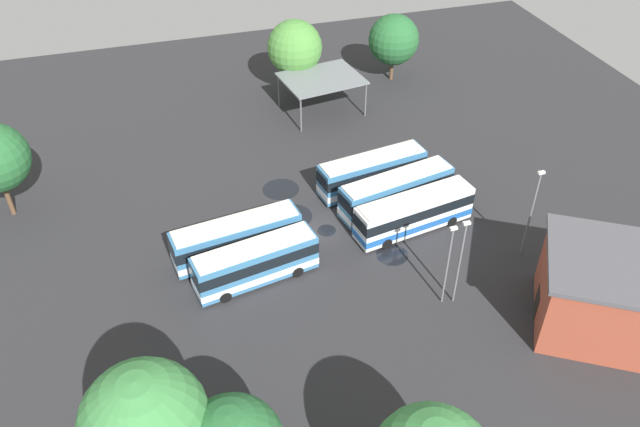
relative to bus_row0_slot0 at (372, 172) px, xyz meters
The scene contains 19 objects.
ground_plane 8.24m from the bus_row0_slot0, 35.47° to the left, with size 92.27×92.27×0.00m, color #28282B.
bus_row0_slot0 is the anchor object (origin of this frame).
bus_row0_slot1 3.73m from the bus_row0_slot0, 106.20° to the left, with size 11.37×4.62×3.61m.
bus_row0_slot2 7.06m from the bus_row0_slot0, 100.91° to the left, with size 11.32×4.29×3.61m.
bus_row1_slot1 15.43m from the bus_row0_slot0, 22.19° to the left, with size 11.18×3.97×3.61m.
bus_row1_slot2 16.30m from the bus_row0_slot0, 34.49° to the left, with size 10.46×4.27×3.61m.
depot_building 23.95m from the bus_row0_slot0, 115.83° to the left, with size 13.24×12.81×6.37m.
maintenance_shelter 16.18m from the bus_row0_slot0, 89.59° to the right, with size 9.56×8.06×4.23m.
lamp_post_near_entrance 15.79m from the bus_row0_slot0, 124.89° to the left, with size 0.56×0.28×8.57m.
lamp_post_far_corner 16.03m from the bus_row0_slot0, 89.92° to the left, with size 0.56×0.28×7.57m.
lamp_post_by_building 16.28m from the bus_row0_slot0, 93.04° to the left, with size 0.56×0.28×8.00m.
tree_east_edge 34.14m from the bus_row0_slot0, 47.78° to the left, with size 7.12×7.12×10.16m.
tree_west_edge 24.06m from the bus_row0_slot0, 116.55° to the right, with size 6.13×6.13×8.29m.
tree_northeast 21.63m from the bus_row0_slot0, 85.11° to the right, with size 6.40×6.40×9.07m.
puddle_centre_drain 8.98m from the bus_row0_slot0, 13.26° to the left, with size 3.79×3.79×0.01m, color black.
puddle_back_corner 13.92m from the bus_row0_slot0, 13.38° to the left, with size 1.90×1.90×0.01m, color black.
puddle_near_shelter 9.01m from the bus_row0_slot0, 15.90° to the right, with size 3.58×3.58×0.01m, color black.
puddle_between_rows 8.03m from the bus_row0_slot0, 38.73° to the left, with size 1.68×1.68×0.01m, color black.
puddle_front_lane 9.97m from the bus_row0_slot0, 79.99° to the left, with size 2.76×2.76×0.01m, color black.
Camera 1 is at (13.05, 42.37, 36.82)m, focal length 36.07 mm.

